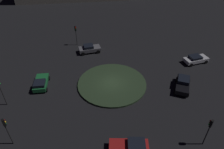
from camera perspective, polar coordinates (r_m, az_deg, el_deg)
name	(u,v)px	position (r m, az deg, el deg)	size (l,w,h in m)	color
ground_plane	(112,84)	(30.34, 0.00, -2.70)	(116.62, 116.62, 0.00)	black
roundabout_island	(112,83)	(30.26, 0.00, -2.50)	(10.22, 10.22, 0.27)	#2D4228
car_green	(41,83)	(31.22, -19.42, -2.23)	(2.69, 4.11, 1.36)	#1E7238
car_white	(196,59)	(37.69, 22.53, 4.06)	(4.19, 2.08, 1.33)	white
car_red	(130,147)	(22.24, 5.22, -19.69)	(4.48, 3.19, 1.36)	red
car_black	(183,84)	(30.93, 19.35, -2.45)	(4.05, 4.37, 1.48)	black
car_grey	(89,48)	(38.11, -6.38, 7.30)	(4.07, 2.34, 1.47)	slate
traffic_light_northeast	(6,127)	(23.63, -27.72, -12.94)	(0.39, 0.36, 3.85)	#2D2D2D
traffic_light_east	(0,87)	(28.67, -29.03, -3.09)	(0.36, 0.31, 4.26)	#2D2D2D
traffic_light_south	(76,32)	(40.14, -10.16, 11.77)	(0.33, 0.38, 3.94)	#2D2D2D
traffic_light_northwest	(209,128)	(23.23, 25.73, -13.31)	(0.36, 0.39, 3.80)	#2D2D2D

